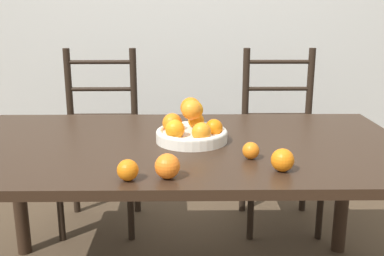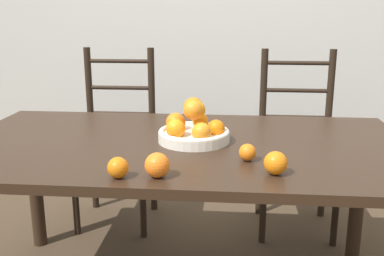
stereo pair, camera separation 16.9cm
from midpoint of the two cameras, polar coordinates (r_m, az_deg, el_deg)
dining_table at (r=1.81m, az=1.41°, el=-4.30°), size 1.81×0.98×0.72m
fruit_bowl at (r=1.78m, az=2.90°, el=-0.13°), size 0.29×0.29×0.17m
orange_loose_0 at (r=1.41m, az=-6.01°, el=-5.08°), size 0.07×0.07×0.07m
orange_loose_1 at (r=1.58m, az=10.12°, el=-3.11°), size 0.06×0.06×0.06m
orange_loose_2 at (r=1.47m, az=13.84°, el=-4.40°), size 0.08×0.08×0.08m
orange_loose_3 at (r=1.41m, az=-1.01°, el=-4.79°), size 0.08×0.08×0.08m
chair_left at (r=2.65m, az=-7.74°, el=-1.96°), size 0.42×0.40×1.02m
chair_right at (r=2.62m, az=14.96°, el=-2.50°), size 0.42×0.40×1.02m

